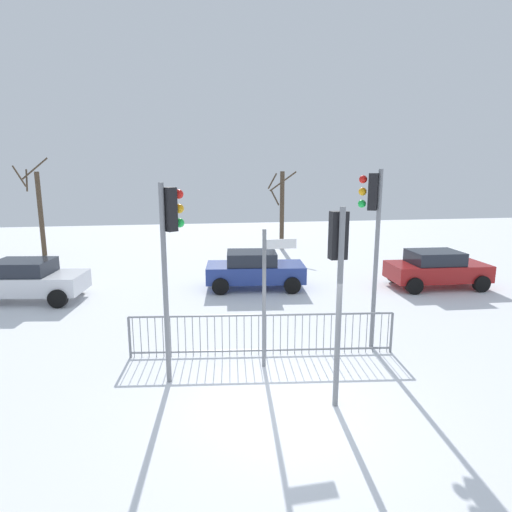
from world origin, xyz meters
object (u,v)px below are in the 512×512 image
object	(u,v)px
traffic_light_foreground_left	(338,262)
car_blue_near	(254,269)
traffic_light_rear_left	(169,239)
car_red_mid	(436,268)
car_white_trailing	(28,280)
direction_sign_post	(267,292)
traffic_light_mid_right	(372,219)
bare_tree_left	(39,210)
bare_tree_centre	(281,208)

from	to	relation	value
traffic_light_foreground_left	car_blue_near	distance (m)	8.83
traffic_light_rear_left	car_red_mid	world-z (taller)	traffic_light_rear_left
traffic_light_rear_left	car_white_trailing	bearing A→B (deg)	-176.59
traffic_light_foreground_left	direction_sign_post	bearing A→B (deg)	118.39
traffic_light_mid_right	bare_tree_left	distance (m)	19.06
traffic_light_rear_left	bare_tree_left	world-z (taller)	bare_tree_left
bare_tree_centre	car_red_mid	bearing A→B (deg)	-65.57
direction_sign_post	car_white_trailing	world-z (taller)	direction_sign_post
traffic_light_mid_right	car_blue_near	bearing A→B (deg)	45.90
traffic_light_mid_right	car_white_trailing	world-z (taller)	traffic_light_mid_right
car_blue_near	car_red_mid	size ratio (longest dim) A/B	1.02
traffic_light_mid_right	traffic_light_rear_left	world-z (taller)	traffic_light_mid_right
bare_tree_centre	car_white_trailing	bearing A→B (deg)	-141.94
car_white_trailing	car_blue_near	bearing A→B (deg)	10.13
traffic_light_foreground_left	bare_tree_left	world-z (taller)	bare_tree_left
traffic_light_rear_left	bare_tree_centre	size ratio (longest dim) A/B	0.95
bare_tree_centre	car_blue_near	bearing A→B (deg)	-109.21
traffic_light_mid_right	car_blue_near	size ratio (longest dim) A/B	1.16
car_blue_near	bare_tree_left	world-z (taller)	bare_tree_left
bare_tree_centre	traffic_light_foreground_left	bearing A→B (deg)	-98.91
direction_sign_post	car_red_mid	xyz separation A→B (m)	(7.93, 5.81, -1.07)
traffic_light_rear_left	car_blue_near	bearing A→B (deg)	123.20
traffic_light_rear_left	bare_tree_centre	xyz separation A→B (m)	(5.81, 15.49, -0.74)
car_blue_near	bare_tree_left	distance (m)	13.44
traffic_light_rear_left	direction_sign_post	size ratio (longest dim) A/B	1.32
traffic_light_rear_left	direction_sign_post	bearing A→B (deg)	64.13
direction_sign_post	car_red_mid	distance (m)	9.89
direction_sign_post	car_blue_near	bearing A→B (deg)	81.22
traffic_light_rear_left	car_blue_near	size ratio (longest dim) A/B	1.09
traffic_light_rear_left	direction_sign_post	distance (m)	2.54
car_white_trailing	bare_tree_left	bearing A→B (deg)	112.01
direction_sign_post	car_red_mid	world-z (taller)	direction_sign_post
traffic_light_foreground_left	traffic_light_rear_left	bearing A→B (deg)	153.70
direction_sign_post	bare_tree_centre	xyz separation A→B (m)	(3.68, 15.16, 0.60)
car_red_mid	traffic_light_foreground_left	bearing A→B (deg)	-129.75
traffic_light_rear_left	bare_tree_left	bearing A→B (deg)	171.32
traffic_light_mid_right	bare_tree_centre	xyz separation A→B (m)	(0.88, 14.45, -0.94)
car_red_mid	bare_tree_centre	world-z (taller)	bare_tree_centre
car_blue_near	bare_tree_centre	xyz separation A→B (m)	(2.91, 8.35, 1.67)
traffic_light_mid_right	car_red_mid	size ratio (longest dim) A/B	1.19
traffic_light_rear_left	bare_tree_left	distance (m)	17.19
traffic_light_mid_right	direction_sign_post	size ratio (longest dim) A/B	1.40
bare_tree_left	bare_tree_centre	size ratio (longest dim) A/B	1.16
car_white_trailing	bare_tree_centre	bearing A→B (deg)	45.70
traffic_light_foreground_left	car_blue_near	size ratio (longest dim) A/B	0.99
traffic_light_rear_left	traffic_light_foreground_left	size ratio (longest dim) A/B	1.10
car_white_trailing	direction_sign_post	bearing A→B (deg)	-33.26
traffic_light_mid_right	bare_tree_centre	bearing A→B (deg)	23.99
traffic_light_foreground_left	car_red_mid	size ratio (longest dim) A/B	1.01
car_red_mid	direction_sign_post	bearing A→B (deg)	-141.17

